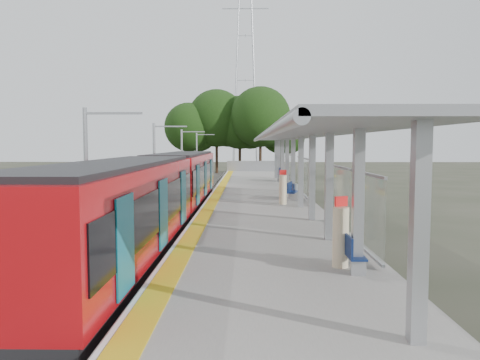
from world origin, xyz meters
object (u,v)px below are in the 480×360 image
(train, at_px, (161,191))
(bench_near, at_px, (351,251))
(litter_bin, at_px, (295,191))
(bench_far, at_px, (280,174))
(info_pillar_near, at_px, (341,236))
(bench_mid, at_px, (291,190))
(info_pillar_far, at_px, (283,189))

(train, relative_size, bench_near, 20.71)
(litter_bin, bearing_deg, train, -135.71)
(bench_near, bearing_deg, train, 125.59)
(bench_far, distance_m, info_pillar_near, 27.84)
(bench_mid, xyz_separation_m, litter_bin, (0.31, 0.81, -0.10))
(bench_near, height_order, litter_bin, bench_near)
(info_pillar_near, relative_size, info_pillar_far, 1.01)
(train, distance_m, bench_near, 11.18)
(bench_mid, bearing_deg, info_pillar_near, -75.17)
(info_pillar_near, relative_size, litter_bin, 2.15)
(bench_mid, distance_m, info_pillar_near, 14.53)
(train, bearing_deg, bench_near, -55.00)
(bench_mid, height_order, info_pillar_near, info_pillar_near)
(bench_far, height_order, info_pillar_near, info_pillar_near)
(bench_far, relative_size, litter_bin, 2.07)
(train, height_order, bench_near, train)
(train, xyz_separation_m, bench_far, (6.64, 18.97, -0.43))
(train, height_order, bench_mid, train)
(bench_near, xyz_separation_m, bench_far, (0.24, 28.12, 0.14))
(bench_near, relative_size, bench_far, 0.76)
(bench_mid, height_order, litter_bin, bench_mid)
(bench_mid, bearing_deg, bench_near, -74.40)
(train, distance_m, bench_far, 20.11)
(bench_far, distance_m, info_pillar_far, 15.34)
(bench_far, xyz_separation_m, info_pillar_near, (-0.44, -27.83, 0.17))
(bench_near, distance_m, info_pillar_near, 0.46)
(train, height_order, info_pillar_near, train)
(bench_near, distance_m, bench_far, 28.12)
(train, height_order, litter_bin, train)
(train, height_order, bench_far, train)
(litter_bin, bearing_deg, info_pillar_near, -91.62)
(info_pillar_far, bearing_deg, bench_far, 87.49)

